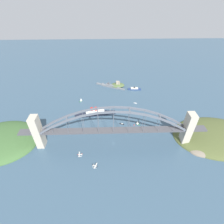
{
  "coord_description": "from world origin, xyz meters",
  "views": [
    {
      "loc": [
        -8.49,
        -197.73,
        221.21
      ],
      "look_at": [
        0.0,
        79.59,
        8.0
      ],
      "focal_mm": 26.73,
      "sensor_mm": 36.0,
      "label": 1
    }
  ],
  "objects_px": {
    "seaplane_taxiing_near_bridge": "(95,166)",
    "small_boat_0": "(155,129)",
    "channel_marker_buoy": "(134,125)",
    "fort_island_mid_harbor": "(118,85)",
    "small_boat_2": "(122,124)",
    "naval_cruiser": "(110,86)",
    "small_boat_4": "(81,100)",
    "harbor_arch_bridge": "(113,129)",
    "ocean_liner": "(95,113)",
    "seaplane_second_in_formation": "(80,155)",
    "small_boat_1": "(138,122)",
    "small_boat_3": "(135,103)",
    "harbor_ferry_steamer": "(134,89)"
  },
  "relations": [
    {
      "from": "seaplane_taxiing_near_bridge",
      "to": "small_boat_0",
      "type": "relative_size",
      "value": 1.4
    },
    {
      "from": "seaplane_taxiing_near_bridge",
      "to": "channel_marker_buoy",
      "type": "height_order",
      "value": "seaplane_taxiing_near_bridge"
    },
    {
      "from": "fort_island_mid_harbor",
      "to": "small_boat_2",
      "type": "relative_size",
      "value": 3.86
    },
    {
      "from": "naval_cruiser",
      "to": "small_boat_4",
      "type": "height_order",
      "value": "naval_cruiser"
    },
    {
      "from": "harbor_arch_bridge",
      "to": "ocean_liner",
      "type": "xyz_separation_m",
      "value": [
        -35.77,
        81.22,
        -27.61
      ]
    },
    {
      "from": "harbor_arch_bridge",
      "to": "small_boat_4",
      "type": "xyz_separation_m",
      "value": [
        -71.75,
        134.21,
        -28.82
      ]
    },
    {
      "from": "seaplane_second_in_formation",
      "to": "naval_cruiser",
      "type": "bearing_deg",
      "value": 76.66
    },
    {
      "from": "ocean_liner",
      "to": "small_boat_1",
      "type": "relative_size",
      "value": 8.41
    },
    {
      "from": "seaplane_second_in_formation",
      "to": "small_boat_3",
      "type": "xyz_separation_m",
      "value": [
        111.28,
        145.94,
        -1.25
      ]
    },
    {
      "from": "naval_cruiser",
      "to": "seaplane_taxiing_near_bridge",
      "type": "height_order",
      "value": "naval_cruiser"
    },
    {
      "from": "ocean_liner",
      "to": "naval_cruiser",
      "type": "xyz_separation_m",
      "value": [
        34.17,
        120.74,
        -2.87
      ]
    },
    {
      "from": "small_boat_1",
      "to": "small_boat_2",
      "type": "bearing_deg",
      "value": 178.05
    },
    {
      "from": "fort_island_mid_harbor",
      "to": "harbor_ferry_steamer",
      "type": "bearing_deg",
      "value": -21.37
    },
    {
      "from": "harbor_arch_bridge",
      "to": "small_boat_1",
      "type": "height_order",
      "value": "harbor_arch_bridge"
    },
    {
      "from": "small_boat_2",
      "to": "naval_cruiser",
      "type": "bearing_deg",
      "value": 97.57
    },
    {
      "from": "seaplane_taxiing_near_bridge",
      "to": "seaplane_second_in_formation",
      "type": "relative_size",
      "value": 0.97
    },
    {
      "from": "fort_island_mid_harbor",
      "to": "small_boat_1",
      "type": "distance_m",
      "value": 157.35
    },
    {
      "from": "seaplane_taxiing_near_bridge",
      "to": "small_boat_0",
      "type": "xyz_separation_m",
      "value": [
        108.9,
        76.58,
        1.45
      ]
    },
    {
      "from": "harbor_ferry_steamer",
      "to": "small_boat_1",
      "type": "distance_m",
      "value": 137.78
    },
    {
      "from": "fort_island_mid_harbor",
      "to": "small_boat_2",
      "type": "distance_m",
      "value": 153.29
    },
    {
      "from": "naval_cruiser",
      "to": "small_boat_0",
      "type": "bearing_deg",
      "value": -64.8
    },
    {
      "from": "fort_island_mid_harbor",
      "to": "small_boat_1",
      "type": "bearing_deg",
      "value": -78.68
    },
    {
      "from": "harbor_ferry_steamer",
      "to": "naval_cruiser",
      "type": "bearing_deg",
      "value": 165.79
    },
    {
      "from": "channel_marker_buoy",
      "to": "small_boat_4",
      "type": "bearing_deg",
      "value": 142.29
    },
    {
      "from": "naval_cruiser",
      "to": "channel_marker_buoy",
      "type": "distance_m",
      "value": 162.31
    },
    {
      "from": "seaplane_taxiing_near_bridge",
      "to": "naval_cruiser",
      "type": "bearing_deg",
      "value": 83.61
    },
    {
      "from": "seaplane_second_in_formation",
      "to": "small_boat_1",
      "type": "distance_m",
      "value": 128.01
    },
    {
      "from": "small_boat_0",
      "to": "small_boat_1",
      "type": "xyz_separation_m",
      "value": [
        -29.89,
        18.84,
        1.13
      ]
    },
    {
      "from": "small_boat_0",
      "to": "channel_marker_buoy",
      "type": "xyz_separation_m",
      "value": [
        -36.83,
        16.05,
        -2.44
      ]
    },
    {
      "from": "seaplane_taxiing_near_bridge",
      "to": "small_boat_4",
      "type": "height_order",
      "value": "small_boat_4"
    },
    {
      "from": "seaplane_taxiing_near_bridge",
      "to": "channel_marker_buoy",
      "type": "bearing_deg",
      "value": 52.12
    },
    {
      "from": "small_boat_4",
      "to": "seaplane_second_in_formation",
      "type": "bearing_deg",
      "value": -84.11
    },
    {
      "from": "seaplane_second_in_formation",
      "to": "small_boat_1",
      "type": "relative_size",
      "value": 1.07
    },
    {
      "from": "harbor_arch_bridge",
      "to": "small_boat_2",
      "type": "height_order",
      "value": "harbor_arch_bridge"
    },
    {
      "from": "naval_cruiser",
      "to": "channel_marker_buoy",
      "type": "xyz_separation_m",
      "value": [
        44.21,
        -156.16,
        -1.85
      ]
    },
    {
      "from": "harbor_arch_bridge",
      "to": "naval_cruiser",
      "type": "height_order",
      "value": "harbor_arch_bridge"
    },
    {
      "from": "seaplane_second_in_formation",
      "to": "channel_marker_buoy",
      "type": "bearing_deg",
      "value": 35.74
    },
    {
      "from": "small_boat_3",
      "to": "channel_marker_buoy",
      "type": "bearing_deg",
      "value": -100.0
    },
    {
      "from": "naval_cruiser",
      "to": "small_boat_2",
      "type": "xyz_separation_m",
      "value": [
        20.25,
        -152.32,
        -2.2
      ]
    },
    {
      "from": "seaplane_taxiing_near_bridge",
      "to": "small_boat_4",
      "type": "xyz_separation_m",
      "value": [
        -42.29,
        181.04,
        2.52
      ]
    },
    {
      "from": "ocean_liner",
      "to": "seaplane_second_in_formation",
      "type": "relative_size",
      "value": 7.87
    },
    {
      "from": "ocean_liner",
      "to": "channel_marker_buoy",
      "type": "height_order",
      "value": "ocean_liner"
    },
    {
      "from": "seaplane_second_in_formation",
      "to": "small_boat_0",
      "type": "xyz_separation_m",
      "value": [
        134.81,
        54.45,
        1.48
      ]
    },
    {
      "from": "fort_island_mid_harbor",
      "to": "seaplane_second_in_formation",
      "type": "distance_m",
      "value": 239.34
    },
    {
      "from": "small_boat_1",
      "to": "small_boat_4",
      "type": "distance_m",
      "value": 148.48
    },
    {
      "from": "small_boat_3",
      "to": "small_boat_4",
      "type": "relative_size",
      "value": 0.72
    },
    {
      "from": "ocean_liner",
      "to": "small_boat_2",
      "type": "relative_size",
      "value": 8.87
    },
    {
      "from": "harbor_ferry_steamer",
      "to": "seaplane_second_in_formation",
      "type": "height_order",
      "value": "harbor_ferry_steamer"
    },
    {
      "from": "ocean_liner",
      "to": "seaplane_taxiing_near_bridge",
      "type": "xyz_separation_m",
      "value": [
        6.31,
        -128.05,
        -3.72
      ]
    },
    {
      "from": "fort_island_mid_harbor",
      "to": "seaplane_taxiing_near_bridge",
      "type": "distance_m",
      "value": 254.32
    }
  ]
}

